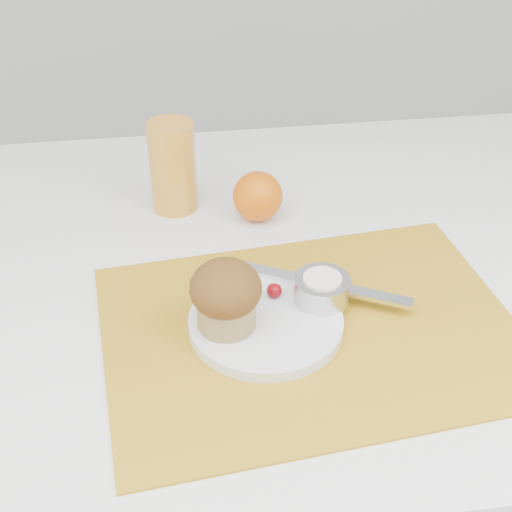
{
  "coord_description": "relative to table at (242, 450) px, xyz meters",
  "views": [
    {
      "loc": [
        -0.08,
        -0.7,
        1.3
      ],
      "look_at": [
        0.02,
        -0.01,
        0.8
      ],
      "focal_mm": 50.0,
      "sensor_mm": 36.0,
      "label": 1
    }
  ],
  "objects": [
    {
      "name": "table",
      "position": [
        0.0,
        0.0,
        0.0
      ],
      "size": [
        1.2,
        0.8,
        0.75
      ],
      "primitive_type": "cube",
      "color": "white",
      "rests_on": "ground"
    },
    {
      "name": "butter_knife",
      "position": [
        0.09,
        -0.09,
        0.4
      ],
      "size": [
        0.2,
        0.12,
        0.01
      ],
      "primitive_type": "cube",
      "rotation": [
        0.0,
        0.0,
        -0.5
      ],
      "color": "silver",
      "rests_on": "plate"
    },
    {
      "name": "raspberry_far",
      "position": [
        0.07,
        -0.09,
        0.4
      ],
      "size": [
        0.02,
        0.02,
        0.02
      ],
      "primitive_type": "ellipsoid",
      "color": "#4E020C",
      "rests_on": "plate"
    },
    {
      "name": "placemat",
      "position": [
        0.07,
        -0.14,
        0.38
      ],
      "size": [
        0.51,
        0.39,
        0.0
      ],
      "primitive_type": "cube",
      "rotation": [
        0.0,
        0.0,
        0.1
      ],
      "color": "#BA8A19",
      "rests_on": "table"
    },
    {
      "name": "orange",
      "position": [
        0.04,
        0.11,
        0.41
      ],
      "size": [
        0.07,
        0.07,
        0.07
      ],
      "primitive_type": "sphere",
      "color": "orange",
      "rests_on": "table"
    },
    {
      "name": "raspberry_near",
      "position": [
        0.03,
        -0.1,
        0.4
      ],
      "size": [
        0.02,
        0.02,
        0.02
      ],
      "primitive_type": "ellipsoid",
      "color": "#560207",
      "rests_on": "plate"
    },
    {
      "name": "plate",
      "position": [
        0.02,
        -0.14,
        0.39
      ],
      "size": [
        0.19,
        0.19,
        0.01
      ],
      "primitive_type": "cylinder",
      "rotation": [
        0.0,
        0.0,
        -0.05
      ],
      "color": "silver",
      "rests_on": "placemat"
    },
    {
      "name": "cream",
      "position": [
        0.09,
        -0.11,
        0.42
      ],
      "size": [
        0.06,
        0.06,
        0.01
      ],
      "primitive_type": "cylinder",
      "rotation": [
        0.0,
        0.0,
        -0.25
      ],
      "color": "white",
      "rests_on": "ramekin"
    },
    {
      "name": "juice_glass",
      "position": [
        -0.07,
        0.16,
        0.44
      ],
      "size": [
        0.09,
        0.09,
        0.13
      ],
      "primitive_type": "cylinder",
      "rotation": [
        0.0,
        0.0,
        0.36
      ],
      "color": "gold",
      "rests_on": "table"
    },
    {
      "name": "muffin",
      "position": [
        -0.03,
        -0.14,
        0.44
      ],
      "size": [
        0.09,
        0.09,
        0.08
      ],
      "color": "#A2874E",
      "rests_on": "plate"
    },
    {
      "name": "ramekin",
      "position": [
        0.09,
        -0.11,
        0.41
      ],
      "size": [
        0.08,
        0.08,
        0.03
      ],
      "primitive_type": "cylinder",
      "rotation": [
        0.0,
        0.0,
        -0.22
      ],
      "color": "silver",
      "rests_on": "plate"
    }
  ]
}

